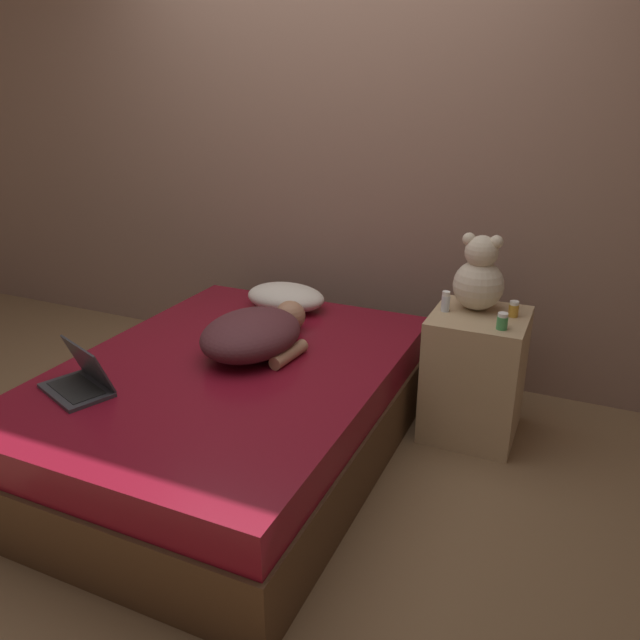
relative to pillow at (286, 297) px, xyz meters
The scene contains 11 objects.
ground_plane 0.90m from the pillow, 83.30° to the right, with size 12.00×12.00×0.00m, color brown.
wall_back 0.92m from the pillow, 80.26° to the left, with size 8.00×0.06×2.60m.
bed 0.79m from the pillow, 83.30° to the right, with size 1.39×1.89×0.46m.
nightstand 1.08m from the pillow, ahead, with size 0.44×0.45×0.62m.
pillow is the anchor object (origin of this frame).
person_lying 0.58m from the pillow, 76.76° to the right, with size 0.46×0.69×0.20m.
laptop 1.23m from the pillow, 105.41° to the right, with size 0.36×0.30×0.20m.
teddy_bear 1.05m from the pillow, ahead, with size 0.24×0.24×0.36m.
bottle_green 1.20m from the pillow, 10.28° to the right, with size 0.05×0.05×0.07m.
bottle_clear 0.91m from the pillow, ahead, with size 0.04×0.04×0.10m.
bottle_amber 1.20m from the pillow, ahead, with size 0.05×0.05×0.07m.
Camera 1 is at (1.40, -2.12, 1.65)m, focal length 35.00 mm.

